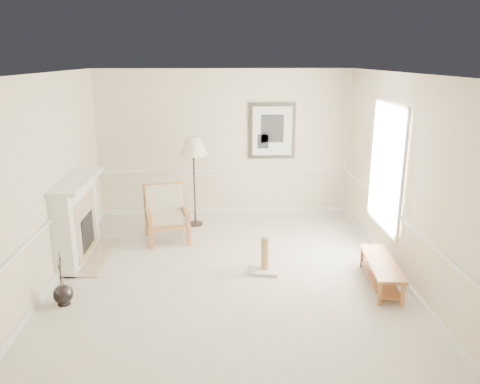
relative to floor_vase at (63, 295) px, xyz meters
name	(u,v)px	position (x,y,z in m)	size (l,w,h in m)	color
ground	(227,271)	(2.15, 0.89, -0.14)	(5.50, 5.50, 0.00)	silver
room	(236,148)	(2.29, 0.97, 1.73)	(5.04, 5.54, 2.92)	beige
fireplace	(78,220)	(-0.19, 1.49, 0.50)	(0.64, 1.64, 1.31)	white
floor_vase	(63,295)	(0.00, 0.00, 0.00)	(0.26, 0.26, 0.75)	black
armchair	(166,211)	(1.10, 2.27, 0.38)	(0.87, 0.91, 0.95)	brown
floor_lamp	(193,148)	(1.58, 2.96, 1.35)	(0.67, 0.67, 1.71)	black
bench	(381,269)	(4.30, 0.35, 0.10)	(0.50, 1.29, 0.36)	brown
scratching_post	(265,260)	(2.72, 0.86, 0.04)	(0.47, 0.47, 0.58)	white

